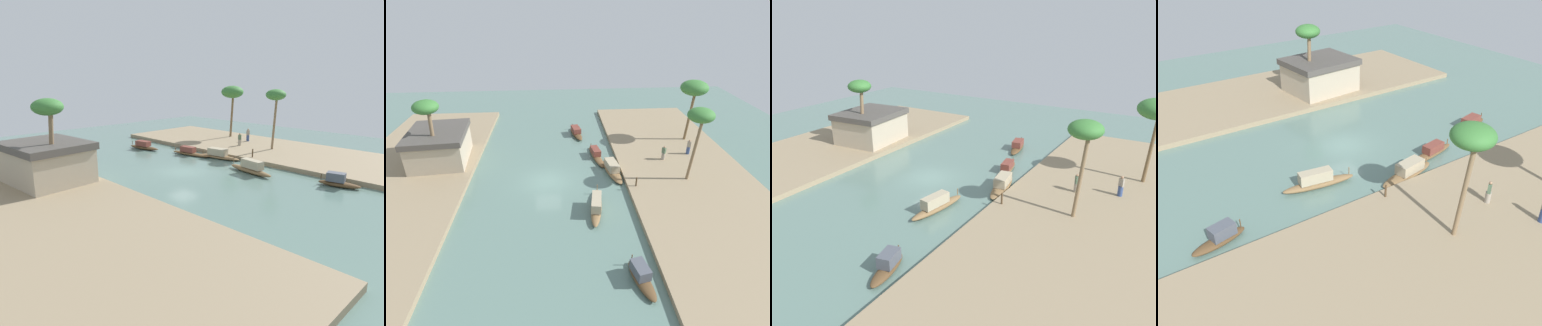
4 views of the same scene
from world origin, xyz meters
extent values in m
plane|color=slate|center=(0.00, 0.00, 0.00)|extent=(66.49, 66.49, 0.00)
cube|color=#937F60|center=(0.00, -13.70, 0.23)|extent=(39.09, 12.51, 0.45)
cube|color=#937F60|center=(0.00, 13.70, 0.23)|extent=(39.09, 12.51, 0.45)
ellipsoid|color=brown|center=(-12.51, -6.06, 0.22)|extent=(3.50, 1.65, 0.45)
cube|color=#4C515B|center=(-12.22, -5.99, 0.81)|extent=(1.59, 1.15, 0.73)
cylinder|color=brown|center=(-11.06, -5.73, 0.67)|extent=(0.07, 0.07, 0.53)
ellipsoid|color=brown|center=(11.07, -3.58, 0.22)|extent=(4.59, 1.84, 0.44)
cube|color=brown|center=(11.18, -3.56, 0.75)|extent=(1.98, 1.27, 0.62)
cylinder|color=brown|center=(13.01, -3.20, 0.62)|extent=(0.07, 0.07, 0.45)
ellipsoid|color=brown|center=(-4.80, -4.18, 0.27)|extent=(5.30, 1.69, 0.53)
cube|color=tan|center=(-5.03, -4.14, 0.93)|extent=(2.41, 1.13, 0.79)
cylinder|color=brown|center=(-2.53, -4.53, 0.73)|extent=(0.07, 0.07, 0.51)
ellipsoid|color=brown|center=(4.53, -5.37, 0.19)|extent=(5.23, 1.63, 0.38)
cube|color=brown|center=(4.90, -5.31, 0.69)|extent=(1.89, 1.06, 0.62)
cylinder|color=brown|center=(6.78, -5.02, 0.54)|extent=(0.07, 0.07, 0.41)
ellipsoid|color=brown|center=(1.15, -6.58, 0.18)|extent=(5.13, 1.94, 0.37)
cube|color=tan|center=(1.39, -6.55, 0.75)|extent=(2.30, 1.32, 0.76)
cylinder|color=brown|center=(3.33, -6.24, 0.51)|extent=(0.07, 0.07, 0.35)
cylinder|color=#33477A|center=(3.93, -15.46, 0.86)|extent=(0.51, 0.51, 0.82)
cube|color=gray|center=(3.93, -15.46, 1.59)|extent=(0.36, 0.44, 0.65)
sphere|color=#9E7556|center=(3.93, -15.46, 2.02)|extent=(0.22, 0.22, 0.22)
cylinder|color=gray|center=(2.85, -12.32, 0.82)|extent=(0.51, 0.51, 0.75)
cube|color=#4C664C|center=(2.85, -12.32, 1.50)|extent=(0.46, 0.41, 0.59)
sphere|color=#9E7556|center=(2.85, -12.32, 1.89)|extent=(0.20, 0.20, 0.20)
cylinder|color=#4C3823|center=(-2.14, -8.19, 0.90)|extent=(0.14, 0.14, 0.89)
cylinder|color=#7F6647|center=(-1.23, -13.54, 3.40)|extent=(0.27, 0.71, 5.91)
ellipsoid|color=#387533|center=(-1.23, -13.54, 6.82)|extent=(2.33, 2.33, 1.28)
cylinder|color=brown|center=(7.84, -16.75, 3.28)|extent=(0.31, 0.64, 5.68)
cylinder|color=#7F6647|center=(3.27, 11.13, 3.32)|extent=(0.36, 0.75, 5.76)
ellipsoid|color=#387533|center=(3.27, 11.13, 6.68)|extent=(2.41, 2.41, 1.32)
cube|color=tan|center=(4.45, 11.13, 1.83)|extent=(6.79, 5.87, 2.76)
cube|color=#4C4742|center=(4.45, 11.13, 3.49)|extent=(7.20, 6.22, 0.57)
camera|label=1|loc=(-23.69, 22.01, 9.05)|focal=32.61mm
camera|label=2|loc=(-25.64, -1.07, 15.88)|focal=28.91mm
camera|label=3|loc=(-26.29, -19.55, 13.92)|focal=36.98mm
camera|label=4|loc=(-16.53, -25.18, 15.99)|focal=38.76mm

